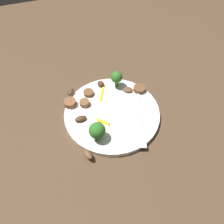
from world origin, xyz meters
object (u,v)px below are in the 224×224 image
mushroom_4 (71,92)px  sausage_slice_0 (89,93)px  plate (112,114)px  fork (141,122)px  broccoli_floret_0 (117,77)px  sausage_slice_3 (140,89)px  mushroom_0 (88,154)px  mushroom_2 (100,84)px  pepper_strip_1 (103,122)px  mushroom_1 (81,119)px  mushroom_3 (128,90)px  broccoli_floret_1 (97,131)px  pepper_strip_0 (102,94)px  sausage_slice_2 (85,103)px  sausage_slice_1 (70,103)px

mushroom_4 → sausage_slice_0: bearing=68.7°
plate → fork: 0.08m
broccoli_floret_0 → sausage_slice_3: size_ratio=1.49×
mushroom_0 → mushroom_2: 0.23m
sausage_slice_0 → pepper_strip_1: bearing=5.2°
mushroom_1 → mushroom_3: 0.17m
plate → sausage_slice_0: (-0.08, -0.04, 0.01)m
mushroom_3 → broccoli_floret_1: bearing=-45.3°
plate → pepper_strip_1: (0.03, -0.03, 0.01)m
broccoli_floret_0 → mushroom_3: 0.05m
pepper_strip_0 → fork: bearing=27.4°
mushroom_1 → sausage_slice_2: bearing=155.7°
mushroom_3 → pepper_strip_1: bearing=-49.6°
plate → mushroom_3: (-0.06, 0.07, 0.01)m
sausage_slice_2 → plate: bearing=52.8°
sausage_slice_1 → pepper_strip_1: (0.09, 0.07, -0.01)m
mushroom_2 → broccoli_floret_1: bearing=-18.4°
sausage_slice_1 → mushroom_2: bearing=114.2°
mushroom_1 → mushroom_4: 0.10m
sausage_slice_3 → mushroom_1: (0.05, -0.19, -0.00)m
sausage_slice_0 → sausage_slice_3: size_ratio=0.81×
fork → sausage_slice_1: (-0.12, -0.16, 0.01)m
pepper_strip_0 → broccoli_floret_0: bearing=109.1°
pepper_strip_1 → mushroom_2: bearing=166.9°
plate → mushroom_2: (-0.10, -0.00, 0.01)m
sausage_slice_1 → sausage_slice_3: size_ratio=0.94×
sausage_slice_3 → pepper_strip_0: 0.11m
mushroom_2 → mushroom_4: same height
plate → pepper_strip_0: pepper_strip_0 is taller
sausage_slice_2 → mushroom_4: (-0.05, -0.03, 0.00)m
sausage_slice_1 → sausage_slice_2: bearing=71.5°
fork → pepper_strip_1: same height
sausage_slice_3 → mushroom_1: size_ratio=1.13×
mushroom_2 → pepper_strip_0: mushroom_2 is taller
broccoli_floret_0 → sausage_slice_2: size_ratio=1.93×
sausage_slice_0 → pepper_strip_1: 0.11m
sausage_slice_3 → mushroom_0: sausage_slice_3 is taller
sausage_slice_1 → pepper_strip_1: bearing=38.1°
mushroom_3 → pepper_strip_0: bearing=-98.7°
sausage_slice_2 → pepper_strip_0: (-0.02, 0.06, -0.01)m
plate → mushroom_4: (-0.10, -0.09, 0.01)m
sausage_slice_0 → broccoli_floret_1: bearing=-6.3°
broccoli_floret_0 → mushroom_1: (0.09, -0.13, -0.03)m
broccoli_floret_1 → sausage_slice_1: (-0.13, -0.04, -0.02)m
fork → mushroom_4: bearing=-117.8°
mushroom_1 → mushroom_3: (-0.06, 0.15, -0.00)m
sausage_slice_3 → mushroom_0: (0.15, -0.19, -0.00)m
broccoli_floret_0 → sausage_slice_2: 0.12m
broccoli_floret_1 → sausage_slice_1: size_ratio=1.60×
fork → mushroom_1: (-0.05, -0.15, 0.00)m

